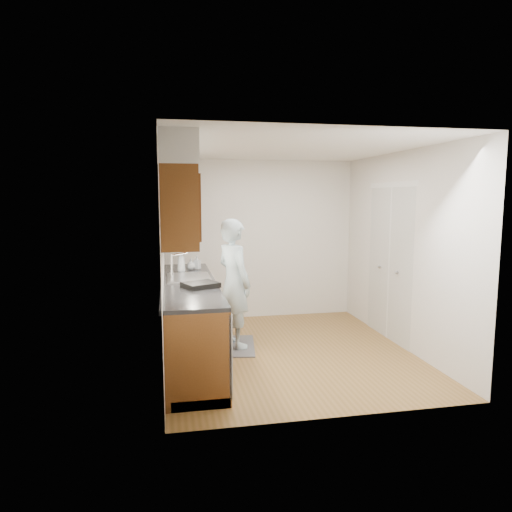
{
  "coord_description": "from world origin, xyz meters",
  "views": [
    {
      "loc": [
        -1.44,
        -5.33,
        1.92
      ],
      "look_at": [
        -0.36,
        0.25,
        1.18
      ],
      "focal_mm": 32.0,
      "sensor_mm": 36.0,
      "label": 1
    }
  ],
  "objects_px": {
    "soap_bottle_b": "(197,262)",
    "soap_bottle_c": "(191,264)",
    "dish_rack": "(201,285)",
    "person": "(234,275)",
    "soap_bottle_a": "(181,262)"
  },
  "relations": [
    {
      "from": "soap_bottle_b",
      "to": "soap_bottle_c",
      "type": "distance_m",
      "value": 0.1
    },
    {
      "from": "soap_bottle_c",
      "to": "dish_rack",
      "type": "distance_m",
      "value": 1.27
    },
    {
      "from": "person",
      "to": "soap_bottle_c",
      "type": "height_order",
      "value": "person"
    },
    {
      "from": "soap_bottle_c",
      "to": "person",
      "type": "bearing_deg",
      "value": -46.68
    },
    {
      "from": "soap_bottle_b",
      "to": "dish_rack",
      "type": "xyz_separation_m",
      "value": [
        -0.05,
        -1.33,
        -0.06
      ]
    },
    {
      "from": "soap_bottle_a",
      "to": "soap_bottle_b",
      "type": "xyz_separation_m",
      "value": [
        0.22,
        0.23,
        -0.05
      ]
    },
    {
      "from": "soap_bottle_c",
      "to": "dish_rack",
      "type": "xyz_separation_m",
      "value": [
        0.04,
        -1.27,
        -0.05
      ]
    },
    {
      "from": "soap_bottle_a",
      "to": "soap_bottle_c",
      "type": "xyz_separation_m",
      "value": [
        0.13,
        0.18,
        -0.06
      ]
    },
    {
      "from": "soap_bottle_c",
      "to": "dish_rack",
      "type": "relative_size",
      "value": 0.43
    },
    {
      "from": "person",
      "to": "soap_bottle_a",
      "type": "height_order",
      "value": "person"
    },
    {
      "from": "soap_bottle_b",
      "to": "dish_rack",
      "type": "bearing_deg",
      "value": -92.02
    },
    {
      "from": "soap_bottle_b",
      "to": "soap_bottle_c",
      "type": "relative_size",
      "value": 1.19
    },
    {
      "from": "person",
      "to": "dish_rack",
      "type": "distance_m",
      "value": 0.87
    },
    {
      "from": "soap_bottle_a",
      "to": "soap_bottle_c",
      "type": "bearing_deg",
      "value": 53.42
    },
    {
      "from": "soap_bottle_a",
      "to": "dish_rack",
      "type": "distance_m",
      "value": 1.11
    }
  ]
}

